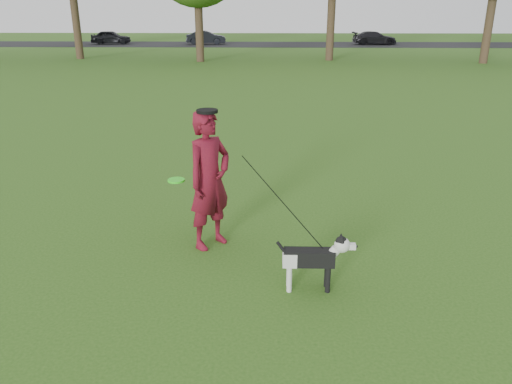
{
  "coord_description": "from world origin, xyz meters",
  "views": [
    {
      "loc": [
        0.26,
        -5.93,
        3.21
      ],
      "look_at": [
        0.1,
        0.1,
        0.95
      ],
      "focal_mm": 35.0,
      "sensor_mm": 36.0,
      "label": 1
    }
  ],
  "objects_px": {
    "dog": "(315,256)",
    "man": "(210,180)",
    "car_mid": "(206,38)",
    "car_left": "(111,37)",
    "car_right": "(374,38)"
  },
  "relations": [
    {
      "from": "dog",
      "to": "man",
      "type": "bearing_deg",
      "value": 139.41
    },
    {
      "from": "car_mid",
      "to": "car_left",
      "type": "bearing_deg",
      "value": 86.95
    },
    {
      "from": "man",
      "to": "car_right",
      "type": "relative_size",
      "value": 0.51
    },
    {
      "from": "car_mid",
      "to": "man",
      "type": "bearing_deg",
      "value": -176.06
    },
    {
      "from": "car_mid",
      "to": "car_right",
      "type": "height_order",
      "value": "car_mid"
    },
    {
      "from": "dog",
      "to": "car_mid",
      "type": "relative_size",
      "value": 0.28
    },
    {
      "from": "man",
      "to": "car_left",
      "type": "height_order",
      "value": "man"
    },
    {
      "from": "man",
      "to": "car_mid",
      "type": "distance_m",
      "value": 39.81
    },
    {
      "from": "dog",
      "to": "car_mid",
      "type": "bearing_deg",
      "value": 98.68
    },
    {
      "from": "car_left",
      "to": "car_right",
      "type": "distance_m",
      "value": 23.3
    },
    {
      "from": "man",
      "to": "car_right",
      "type": "xyz_separation_m",
      "value": [
        9.98,
        39.51,
        -0.39
      ]
    },
    {
      "from": "man",
      "to": "car_mid",
      "type": "bearing_deg",
      "value": 48.1
    },
    {
      "from": "car_left",
      "to": "car_right",
      "type": "bearing_deg",
      "value": -95.55
    },
    {
      "from": "car_mid",
      "to": "car_right",
      "type": "distance_m",
      "value": 14.83
    },
    {
      "from": "man",
      "to": "dog",
      "type": "height_order",
      "value": "man"
    }
  ]
}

